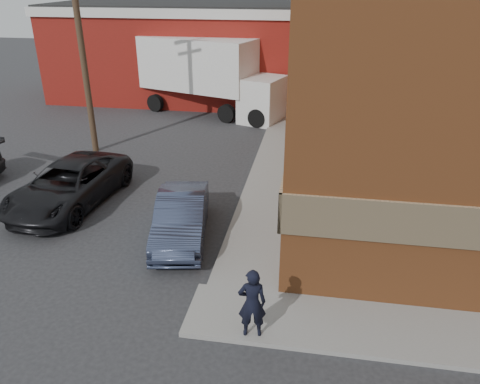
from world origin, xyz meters
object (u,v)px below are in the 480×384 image
at_px(utility_pole, 81,40).
at_px(suv_a, 69,185).
at_px(box_truck, 211,71).
at_px(sedan, 181,217).
at_px(warehouse, 190,50).
at_px(man, 252,303).

distance_m(utility_pole, suv_a, 6.70).
height_order(utility_pole, suv_a, utility_pole).
bearing_deg(utility_pole, box_truck, 60.53).
height_order(utility_pole, sedan, utility_pole).
relative_size(warehouse, man, 9.94).
relative_size(sedan, suv_a, 0.77).
bearing_deg(sedan, man, -65.81).
distance_m(warehouse, man, 22.76).
xyz_separation_m(warehouse, man, (7.06, -21.55, -1.87)).
height_order(sedan, suv_a, suv_a).
distance_m(man, sedan, 4.74).
height_order(warehouse, utility_pole, utility_pole).
bearing_deg(man, utility_pole, -60.72).
xyz_separation_m(man, box_truck, (-4.75, 17.29, 1.41)).
xyz_separation_m(utility_pole, sedan, (5.89, -6.65, -4.08)).
bearing_deg(man, warehouse, -81.64).
relative_size(sedan, box_truck, 0.47).
bearing_deg(man, box_truck, -84.42).
xyz_separation_m(sedan, suv_a, (-4.35, 1.51, 0.06)).
distance_m(man, suv_a, 8.87).
distance_m(man, box_truck, 17.99).
xyz_separation_m(warehouse, sedan, (4.39, -17.65, -2.14)).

